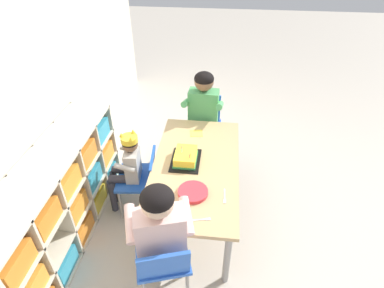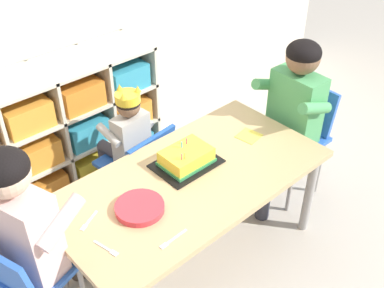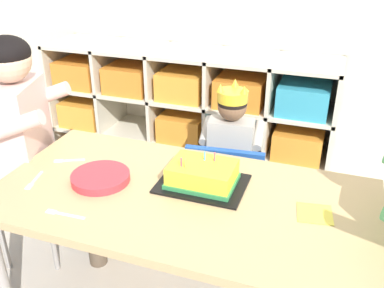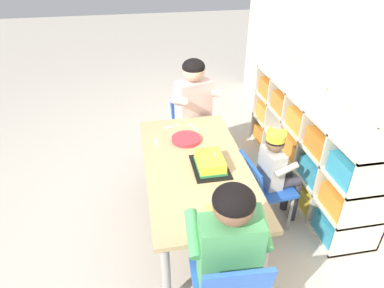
{
  "view_description": "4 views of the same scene",
  "coord_description": "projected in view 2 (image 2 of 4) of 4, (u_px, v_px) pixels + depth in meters",
  "views": [
    {
      "loc": [
        -1.96,
        -0.19,
        2.24
      ],
      "look_at": [
        0.03,
        0.03,
        0.77
      ],
      "focal_mm": 29.21,
      "sensor_mm": 36.0,
      "label": 1
    },
    {
      "loc": [
        -1.17,
        -1.29,
        2.06
      ],
      "look_at": [
        0.05,
        0.04,
        0.73
      ],
      "focal_mm": 43.66,
      "sensor_mm": 36.0,
      "label": 2
    },
    {
      "loc": [
        0.48,
        -1.23,
        1.44
      ],
      "look_at": [
        0.02,
        0.05,
        0.76
      ],
      "focal_mm": 40.34,
      "sensor_mm": 36.0,
      "label": 3
    },
    {
      "loc": [
        1.9,
        -0.37,
        1.97
      ],
      "look_at": [
        0.04,
        -0.03,
        0.77
      ],
      "focal_mm": 31.96,
      "sensor_mm": 36.0,
      "label": 4
    }
  ],
  "objects": [
    {
      "name": "classroom_chair_blue",
      "position": [
        140.0,
        161.0,
        2.72
      ],
      "size": [
        0.41,
        0.37,
        0.59
      ],
      "rotation": [
        0.0,
        0.0,
        3.25
      ],
      "color": "#1E4CA8",
      "rests_on": "ground"
    },
    {
      "name": "paper_napkin_square",
      "position": [
        249.0,
        136.0,
        2.56
      ],
      "size": [
        0.13,
        0.13,
        0.0
      ],
      "primitive_type": "cube",
      "rotation": [
        0.0,
        0.0,
        0.15
      ],
      "color": "#F4DB4C",
      "rests_on": "activity_table"
    },
    {
      "name": "classroom_chair_adult_side",
      "position": [
        26.0,
        275.0,
        1.97
      ],
      "size": [
        0.39,
        0.41,
        0.69
      ],
      "rotation": [
        0.0,
        0.0,
        1.87
      ],
      "color": "blue",
      "rests_on": "ground"
    },
    {
      "name": "activity_table",
      "position": [
        191.0,
        186.0,
        2.32
      ],
      "size": [
        1.39,
        0.71,
        0.58
      ],
      "color": "tan",
      "rests_on": "ground"
    },
    {
      "name": "fork_at_table_front_edge",
      "position": [
        107.0,
        249.0,
        1.91
      ],
      "size": [
        0.04,
        0.13,
        0.0
      ],
      "rotation": [
        0.0,
        0.0,
        1.79
      ],
      "color": "white",
      "rests_on": "activity_table"
    },
    {
      "name": "fork_by_napkin",
      "position": [
        172.0,
        240.0,
        1.95
      ],
      "size": [
        0.15,
        0.02,
        0.0
      ],
      "rotation": [
        0.0,
        0.0,
        0.04
      ],
      "color": "white",
      "rests_on": "activity_table"
    },
    {
      "name": "birthday_cake_on_tray",
      "position": [
        186.0,
        158.0,
        2.34
      ],
      "size": [
        0.33,
        0.24,
        0.12
      ],
      "color": "black",
      "rests_on": "activity_table"
    },
    {
      "name": "adult_helper_seated",
      "position": [
        34.0,
        222.0,
        1.92
      ],
      "size": [
        0.48,
        0.46,
        1.06
      ],
      "rotation": [
        0.0,
        0.0,
        1.87
      ],
      "color": "beige",
      "rests_on": "ground"
    },
    {
      "name": "fork_scattered_mid_table",
      "position": [
        88.0,
        222.0,
        2.04
      ],
      "size": [
        0.12,
        0.07,
        0.0
      ],
      "rotation": [
        0.0,
        0.0,
        0.45
      ],
      "color": "white",
      "rests_on": "activity_table"
    },
    {
      "name": "paper_plate_stack",
      "position": [
        140.0,
        208.0,
        2.09
      ],
      "size": [
        0.22,
        0.22,
        0.03
      ],
      "primitive_type": "cylinder",
      "color": "#DB333D",
      "rests_on": "activity_table"
    },
    {
      "name": "ground",
      "position": [
        191.0,
        255.0,
        2.62
      ],
      "size": [
        16.0,
        16.0,
        0.0
      ],
      "primitive_type": "plane",
      "color": "#BCB2A3"
    },
    {
      "name": "guest_at_table_side",
      "position": [
        289.0,
        108.0,
        2.67
      ],
      "size": [
        0.44,
        0.42,
        1.04
      ],
      "rotation": [
        0.0,
        0.0,
        -1.62
      ],
      "color": "#4C9E5B",
      "rests_on": "ground"
    },
    {
      "name": "child_with_crown",
      "position": [
        126.0,
        133.0,
        2.69
      ],
      "size": [
        0.31,
        0.31,
        0.83
      ],
      "rotation": [
        0.0,
        0.0,
        3.25
      ],
      "color": "#B2ADA3",
      "rests_on": "ground"
    },
    {
      "name": "classroom_chair_guest_side",
      "position": [
        298.0,
        130.0,
        2.85
      ],
      "size": [
        0.38,
        0.38,
        0.71
      ],
      "rotation": [
        0.0,
        0.0,
        -1.62
      ],
      "color": "blue",
      "rests_on": "ground"
    },
    {
      "name": "storage_cubby_shelf",
      "position": [
        31.0,
        144.0,
        2.83
      ],
      "size": [
        1.73,
        0.38,
        0.82
      ],
      "color": "beige",
      "rests_on": "ground"
    }
  ]
}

